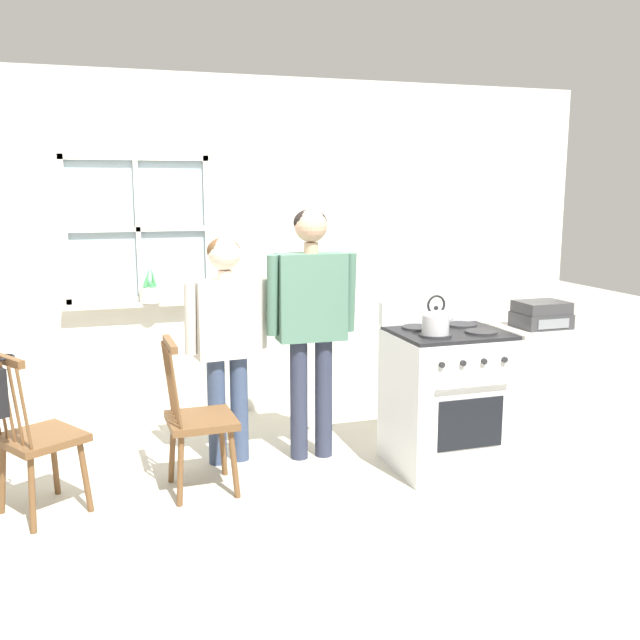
% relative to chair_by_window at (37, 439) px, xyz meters
% --- Properties ---
extents(ground_plane, '(16.00, 16.00, 0.00)m').
position_rel_chair_by_window_xyz_m(ground_plane, '(1.32, 0.14, -0.45)').
color(ground_plane, '#B2AD9E').
extents(wall_back, '(6.40, 0.16, 2.70)m').
position_rel_chair_by_window_xyz_m(wall_back, '(1.35, 1.54, 0.89)').
color(wall_back, silver).
rests_on(wall_back, ground_plane).
extents(chair_by_window, '(0.56, 0.57, 0.96)m').
position_rel_chair_by_window_xyz_m(chair_by_window, '(0.00, 0.00, 0.00)').
color(chair_by_window, brown).
rests_on(chair_by_window, ground_plane).
extents(chair_near_wall, '(0.41, 0.43, 0.96)m').
position_rel_chair_by_window_xyz_m(chair_near_wall, '(0.91, 0.05, 0.00)').
color(chair_near_wall, brown).
rests_on(chair_near_wall, ground_plane).
extents(person_elderly_left, '(0.57, 0.25, 1.52)m').
position_rel_chair_by_window_xyz_m(person_elderly_left, '(1.17, 0.46, 0.49)').
color(person_elderly_left, '#384766').
rests_on(person_elderly_left, ground_plane).
extents(person_teen_center, '(0.61, 0.24, 1.70)m').
position_rel_chair_by_window_xyz_m(person_teen_center, '(1.73, 0.37, 0.61)').
color(person_teen_center, '#2D3347').
rests_on(person_teen_center, ground_plane).
extents(stove, '(0.72, 0.68, 1.08)m').
position_rel_chair_by_window_xyz_m(stove, '(2.54, -0.05, 0.03)').
color(stove, silver).
rests_on(stove, ground_plane).
extents(kettle, '(0.21, 0.17, 0.25)m').
position_rel_chair_by_window_xyz_m(kettle, '(2.37, -0.18, 0.58)').
color(kettle, '#B7B7BC').
rests_on(kettle, stove).
extents(potted_plant, '(0.16, 0.16, 0.27)m').
position_rel_chair_by_window_xyz_m(potted_plant, '(0.77, 1.45, 0.60)').
color(potted_plant, beige).
rests_on(potted_plant, wall_back).
extents(side_counter, '(0.55, 0.50, 0.90)m').
position_rel_chair_by_window_xyz_m(side_counter, '(3.25, -0.01, 0.00)').
color(side_counter, beige).
rests_on(side_counter, ground_plane).
extents(stereo, '(0.34, 0.29, 0.18)m').
position_rel_chair_by_window_xyz_m(stereo, '(3.25, -0.03, 0.54)').
color(stereo, '#38383A').
rests_on(stereo, side_counter).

